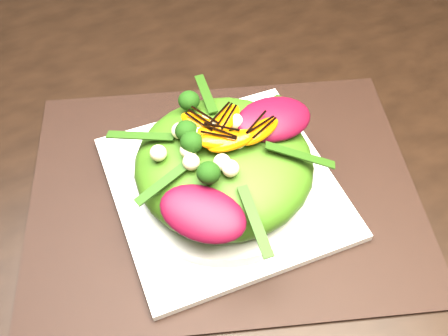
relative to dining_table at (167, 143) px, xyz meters
name	(u,v)px	position (x,y,z in m)	size (l,w,h in m)	color
dining_table	(167,143)	(0.00, 0.00, 0.00)	(1.60, 0.90, 0.75)	black
placemat	(224,190)	(0.03, -0.12, 0.02)	(0.46, 0.35, 0.00)	black
plate_base	(224,187)	(0.03, -0.12, 0.03)	(0.25, 0.25, 0.01)	white
salad_bowl	(224,180)	(0.03, -0.12, 0.04)	(0.22, 0.22, 0.02)	silver
lettuce_mound	(224,164)	(0.03, -0.12, 0.07)	(0.20, 0.20, 0.07)	#386212
radicchio_leaf	(274,119)	(0.09, -0.11, 0.11)	(0.09, 0.06, 0.02)	#4A0718
orange_segment	(215,136)	(0.02, -0.11, 0.11)	(0.05, 0.02, 0.01)	#E06203
broccoli_floret	(168,140)	(-0.03, -0.10, 0.12)	(0.03, 0.03, 0.03)	black
macadamia_nut	(283,166)	(0.07, -0.17, 0.11)	(0.02, 0.02, 0.02)	beige
balsamic_drizzle	(215,131)	(0.02, -0.11, 0.12)	(0.04, 0.00, 0.00)	black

